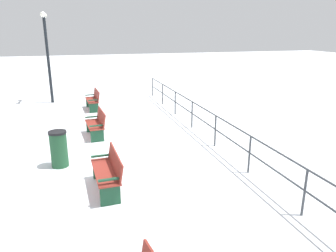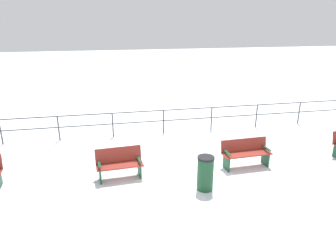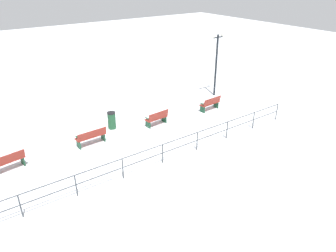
% 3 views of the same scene
% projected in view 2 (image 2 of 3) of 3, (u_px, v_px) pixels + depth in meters
% --- Properties ---
extents(ground_plane, '(80.00, 80.00, 0.00)m').
position_uv_depth(ground_plane, '(185.00, 172.00, 9.74)').
color(ground_plane, white).
rests_on(ground_plane, ground).
extents(bench_second, '(0.63, 1.40, 0.91)m').
position_uv_depth(bench_second, '(119.00, 163.00, 9.24)').
color(bench_second, maroon).
rests_on(bench_second, ground).
extents(bench_third, '(0.59, 1.59, 0.89)m').
position_uv_depth(bench_third, '(246.00, 153.00, 9.95)').
color(bench_third, maroon).
rests_on(bench_third, ground).
extents(waterfront_railing, '(0.05, 16.65, 1.01)m').
position_uv_depth(waterfront_railing, '(164.00, 117.00, 12.79)').
color(waterfront_railing, '#383D42').
rests_on(waterfront_railing, ground).
extents(trash_bin, '(0.47, 0.47, 0.99)m').
position_uv_depth(trash_bin, '(205.00, 173.00, 8.59)').
color(trash_bin, '#1E4C2D').
rests_on(trash_bin, ground).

